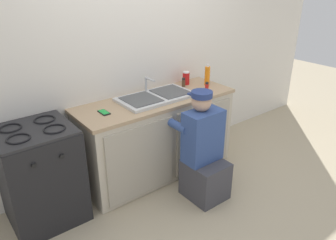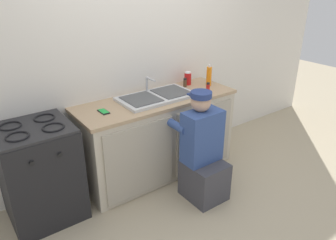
# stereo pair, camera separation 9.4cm
# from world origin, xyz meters

# --- Properties ---
(ground_plane) EXTENTS (12.00, 12.00, 0.00)m
(ground_plane) POSITION_xyz_m (0.00, 0.00, 0.00)
(ground_plane) COLOR tan
(back_wall) EXTENTS (6.00, 0.10, 2.50)m
(back_wall) POSITION_xyz_m (0.00, 0.65, 1.25)
(back_wall) COLOR silver
(back_wall) RESTS_ON ground_plane
(counter_cabinet) EXTENTS (1.72, 0.62, 0.86)m
(counter_cabinet) POSITION_xyz_m (0.00, 0.29, 0.43)
(counter_cabinet) COLOR beige
(counter_cabinet) RESTS_ON ground_plane
(countertop) EXTENTS (1.76, 0.62, 0.04)m
(countertop) POSITION_xyz_m (0.00, 0.30, 0.87)
(countertop) COLOR tan
(countertop) RESTS_ON counter_cabinet
(sink_double_basin) EXTENTS (0.80, 0.44, 0.19)m
(sink_double_basin) POSITION_xyz_m (0.00, 0.30, 0.91)
(sink_double_basin) COLOR silver
(sink_double_basin) RESTS_ON countertop
(stove_range) EXTENTS (0.63, 0.62, 0.93)m
(stove_range) POSITION_xyz_m (-1.27, 0.30, 0.46)
(stove_range) COLOR black
(stove_range) RESTS_ON ground_plane
(plumber_person) EXTENTS (0.42, 0.61, 1.10)m
(plumber_person) POSITION_xyz_m (0.11, -0.33, 0.46)
(plumber_person) COLOR #3F3F47
(plumber_person) RESTS_ON ground_plane
(soap_bottle_orange) EXTENTS (0.06, 0.06, 0.25)m
(soap_bottle_orange) POSITION_xyz_m (0.73, 0.30, 1.01)
(soap_bottle_orange) COLOR orange
(soap_bottle_orange) RESTS_ON countertop
(cell_phone) EXTENTS (0.07, 0.14, 0.01)m
(cell_phone) POSITION_xyz_m (-0.62, 0.29, 0.90)
(cell_phone) COLOR black
(cell_phone) RESTS_ON countertop
(spice_bottle_pepper) EXTENTS (0.04, 0.04, 0.10)m
(spice_bottle_pepper) POSITION_xyz_m (0.47, 0.42, 0.94)
(spice_bottle_pepper) COLOR #513823
(spice_bottle_pepper) RESTS_ON countertop
(spice_bottle_red) EXTENTS (0.04, 0.04, 0.10)m
(spice_bottle_red) POSITION_xyz_m (0.57, 0.14, 0.94)
(spice_bottle_red) COLOR red
(spice_bottle_red) RESTS_ON countertop
(soda_cup_red) EXTENTS (0.08, 0.08, 0.15)m
(soda_cup_red) POSITION_xyz_m (0.55, 0.47, 0.97)
(soda_cup_red) COLOR red
(soda_cup_red) RESTS_ON countertop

